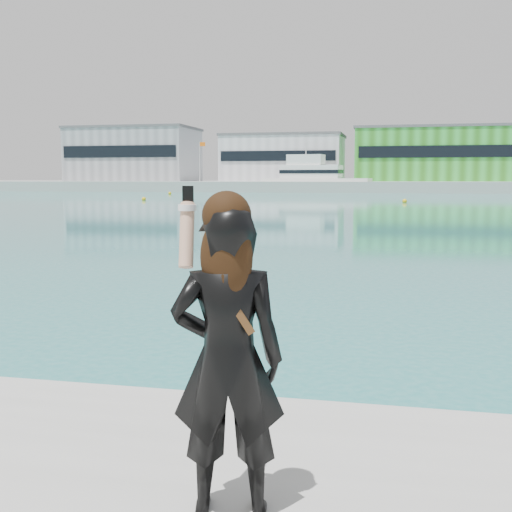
{
  "coord_description": "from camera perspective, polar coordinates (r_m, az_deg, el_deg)",
  "views": [
    {
      "loc": [
        1.14,
        -4.02,
        2.59
      ],
      "look_at": [
        0.28,
        -0.13,
        2.11
      ],
      "focal_mm": 45.0,
      "sensor_mm": 36.0,
      "label": 1
    }
  ],
  "objects": [
    {
      "name": "warehouse_white",
      "position": [
        134.08,
        2.49,
        8.7
      ],
      "size": [
        24.48,
        15.35,
        9.5
      ],
      "color": "silver",
      "rests_on": "far_quay"
    },
    {
      "name": "buoy_near",
      "position": [
        70.59,
        13.07,
        4.64
      ],
      "size": [
        0.5,
        0.5,
        0.5
      ],
      "primitive_type": "sphere",
      "color": "#ECB60C",
      "rests_on": "ground"
    },
    {
      "name": "far_quay",
      "position": [
        134.04,
        11.98,
        6.09
      ],
      "size": [
        320.0,
        40.0,
        2.0
      ],
      "primitive_type": "cube",
      "color": "#9E9E99",
      "rests_on": "ground"
    },
    {
      "name": "buoy_far",
      "position": [
        106.39,
        -7.67,
        5.47
      ],
      "size": [
        0.5,
        0.5,
        0.5
      ],
      "primitive_type": "sphere",
      "color": "#ECB60C",
      "rests_on": "ground"
    },
    {
      "name": "buoy_extra",
      "position": [
        77.06,
        -9.94,
        4.89
      ],
      "size": [
        0.5,
        0.5,
        0.5
      ],
      "primitive_type": "sphere",
      "color": "#ECB60C",
      "rests_on": "ground"
    },
    {
      "name": "woman",
      "position": [
        3.43,
        -2.56,
        -8.44
      ],
      "size": [
        0.67,
        0.51,
        1.75
      ],
      "rotation": [
        0.0,
        0.0,
        3.35
      ],
      "color": "black",
      "rests_on": "near_quay"
    },
    {
      "name": "warehouse_grey_left",
      "position": [
        143.54,
        -10.76,
        8.87
      ],
      "size": [
        26.52,
        16.36,
        11.5
      ],
      "color": "gray",
      "rests_on": "far_quay"
    },
    {
      "name": "warehouse_green",
      "position": [
        132.27,
        15.55,
        8.7
      ],
      "size": [
        30.6,
        16.36,
        10.5
      ],
      "color": "#338B22",
      "rests_on": "far_quay"
    },
    {
      "name": "motor_yacht",
      "position": [
        119.4,
        5.19,
        6.88
      ],
      "size": [
        19.99,
        7.75,
        9.09
      ],
      "rotation": [
        0.0,
        0.0,
        -0.12
      ],
      "color": "white",
      "rests_on": "ground"
    },
    {
      "name": "flagpole_left",
      "position": [
        131.04,
        -5.0,
        8.62
      ],
      "size": [
        1.28,
        0.16,
        8.0
      ],
      "color": "silver",
      "rests_on": "far_quay"
    }
  ]
}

